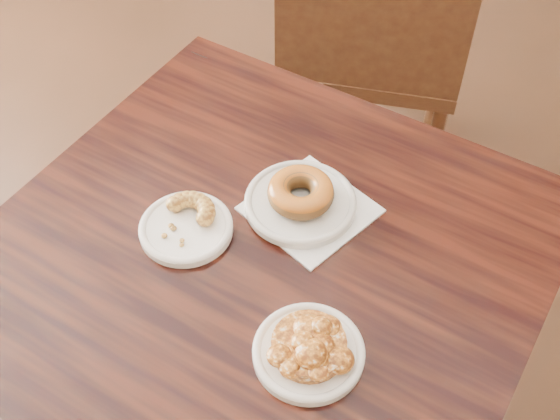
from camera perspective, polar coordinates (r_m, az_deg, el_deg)
The scene contains 10 objects.
floor at distance 1.79m, azimuth -8.45°, elevation -14.22°, with size 5.00×5.00×0.00m, color black.
cafe_table at distance 1.37m, azimuth -1.45°, elevation -13.24°, with size 0.80×0.80×0.75m, color black.
chair_far at distance 1.97m, azimuth 7.72°, elevation 13.36°, with size 0.50×0.50×0.90m, color black, non-canonical shape.
napkin at distance 1.11m, azimuth 2.46°, elevation 0.03°, with size 0.17×0.17×0.00m, color white.
plate_donut at distance 1.11m, azimuth 1.66°, elevation 0.59°, with size 0.18×0.18×0.01m, color silver.
plate_cruller at distance 1.09m, azimuth -7.64°, elevation -1.50°, with size 0.14×0.14×0.01m, color white.
plate_fritter at distance 0.96m, azimuth 2.33°, elevation -11.49°, with size 0.15×0.15×0.01m, color silver.
glazed_donut at distance 1.09m, azimuth 1.69°, elevation 1.44°, with size 0.10×0.10×0.04m, color #984616.
apple_fritter at distance 0.94m, azimuth 2.37°, elevation -10.83°, with size 0.14×0.14×0.03m, color #471D07, non-canonical shape.
cruller_fragment at distance 1.07m, azimuth -7.75°, elevation -0.86°, with size 0.10×0.10×0.03m, color brown, non-canonical shape.
Camera 1 is at (0.62, -0.55, 1.59)m, focal length 45.00 mm.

